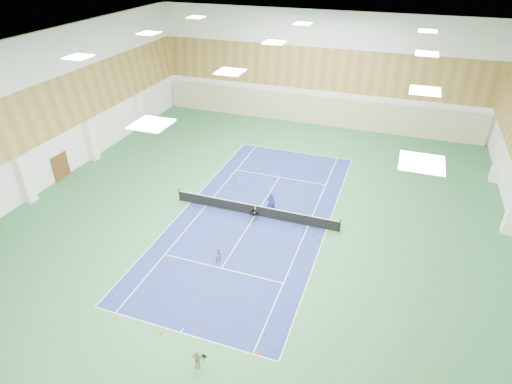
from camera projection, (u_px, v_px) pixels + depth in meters
ground at (255, 216)px, 32.46m from camera, size 40.00×40.00×0.00m
room_shell at (255, 143)px, 29.38m from camera, size 36.00×40.00×12.00m
wood_cladding at (255, 116)px, 28.36m from camera, size 36.00×40.00×8.00m
ceiling_light_grid at (255, 55)px, 26.35m from camera, size 21.40×25.40×0.06m
court_surface at (255, 216)px, 32.45m from camera, size 10.97×23.77×0.01m
tennis_balls_scatter at (255, 215)px, 32.43m from camera, size 10.57×22.77×0.07m
tennis_net at (255, 210)px, 32.17m from camera, size 12.80×0.10×1.10m
back_curtain at (315, 110)px, 47.62m from camera, size 35.40×0.16×3.20m
door_left_b at (61, 166)px, 37.04m from camera, size 0.08×1.80×2.20m
coach at (271, 203)px, 32.16m from camera, size 0.74×0.53×1.90m
child_court at (219, 255)px, 27.60m from camera, size 0.66×0.62×1.08m
child_apron at (197, 359)px, 20.76m from camera, size 0.67×0.40×1.08m
ball_cart at (254, 216)px, 31.74m from camera, size 0.54×0.54×0.80m
cone_svc_a at (164, 260)px, 27.85m from camera, size 0.20×0.20×0.22m
cone_svc_b at (208, 261)px, 27.73m from camera, size 0.20×0.20×0.23m
cone_svc_c at (238, 265)px, 27.37m from camera, size 0.19×0.19×0.21m
cone_svc_d at (268, 282)px, 26.03m from camera, size 0.21×0.21×0.23m
cone_base_a at (118, 317)px, 23.66m from camera, size 0.20×0.20×0.22m
cone_base_b at (161, 333)px, 22.68m from camera, size 0.20×0.20×0.23m
cone_base_c at (203, 331)px, 22.80m from camera, size 0.19×0.19×0.20m
cone_base_d at (257, 352)px, 21.62m from camera, size 0.21×0.21×0.23m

